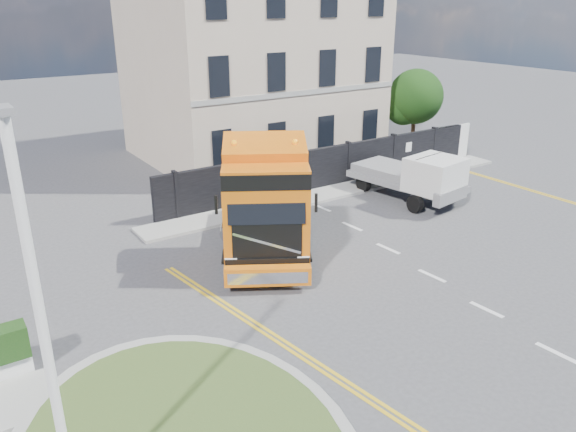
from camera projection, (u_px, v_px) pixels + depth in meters
ground at (355, 295)px, 17.28m from camera, size 120.00×120.00×0.00m
hoarding_fence at (340, 165)px, 27.29m from camera, size 18.80×0.25×2.00m
georgian_building at (251, 52)px, 31.12m from camera, size 12.30×10.30×12.80m
tree at (413, 99)px, 33.00m from camera, size 3.20×3.20×4.80m
pavement_far at (342, 190)px, 26.65m from camera, size 20.00×1.60×0.12m
truck at (265, 208)px, 18.98m from camera, size 5.88×7.50×4.28m
flatbed_pickup at (423, 178)px, 24.63m from camera, size 2.95×5.65×2.23m
lamppost_island at (44, 337)px, 8.44m from camera, size 0.22×0.45×7.24m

